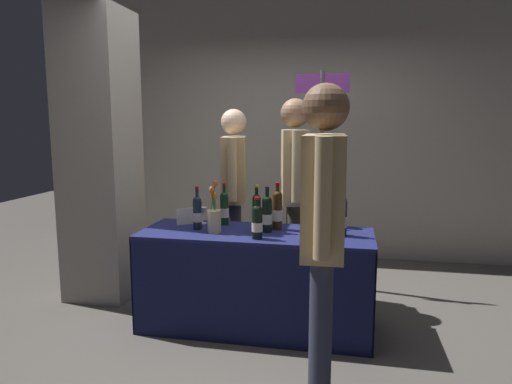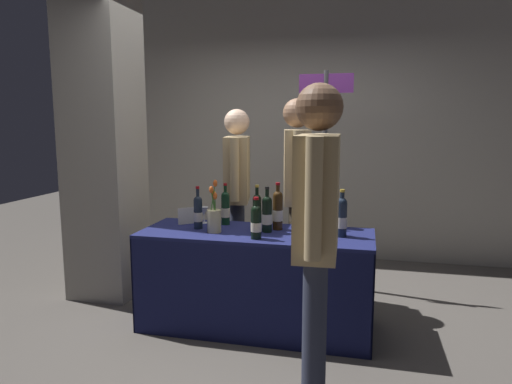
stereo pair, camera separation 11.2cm
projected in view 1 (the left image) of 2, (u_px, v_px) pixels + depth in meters
name	position (u px, v px, depth m)	size (l,w,h in m)	color
ground_plane	(256.00, 326.00, 3.53)	(12.00, 12.00, 0.00)	#514C47
back_partition	(292.00, 122.00, 5.32)	(5.56, 0.12, 3.12)	#9E998E
concrete_pillar	(99.00, 133.00, 3.99)	(0.56, 0.56, 2.92)	gray
tasting_table	(256.00, 262.00, 3.46)	(1.72, 0.64, 0.75)	#191E51
featured_wine_bottle	(257.00, 211.00, 3.48)	(0.07, 0.07, 0.34)	black
display_bottle_0	(197.00, 212.00, 3.49)	(0.07, 0.07, 0.33)	#192333
display_bottle_1	(224.00, 208.00, 3.64)	(0.07, 0.07, 0.33)	black
display_bottle_2	(321.00, 212.00, 3.52)	(0.08, 0.08, 0.31)	black
display_bottle_3	(267.00, 213.00, 3.40)	(0.08, 0.08, 0.34)	black
display_bottle_4	(277.00, 209.00, 3.48)	(0.08, 0.08, 0.36)	#38230F
display_bottle_5	(342.00, 216.00, 3.28)	(0.08, 0.08, 0.34)	#192333
display_bottle_6	(257.00, 221.00, 3.20)	(0.08, 0.08, 0.30)	black
display_bottle_7	(326.00, 213.00, 3.33)	(0.08, 0.08, 0.36)	#38230F
wine_glass_near_vendor	(202.00, 212.00, 3.70)	(0.07, 0.07, 0.13)	silver
flower_vase	(214.00, 218.00, 3.38)	(0.10, 0.10, 0.39)	tan
brochure_stand	(186.00, 216.00, 3.66)	(0.15, 0.01, 0.13)	silver
vendor_presenter	(294.00, 181.00, 3.89)	(0.28, 0.57, 1.75)	#4C4233
vendor_assistant	(234.00, 182.00, 4.21)	(0.30, 0.64, 1.67)	#2D3347
taster_foreground_right	(323.00, 217.00, 2.39)	(0.24, 0.64, 1.75)	#2D3347
booth_signpost	(321.00, 156.00, 4.28)	(0.49, 0.04, 2.02)	#47474C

